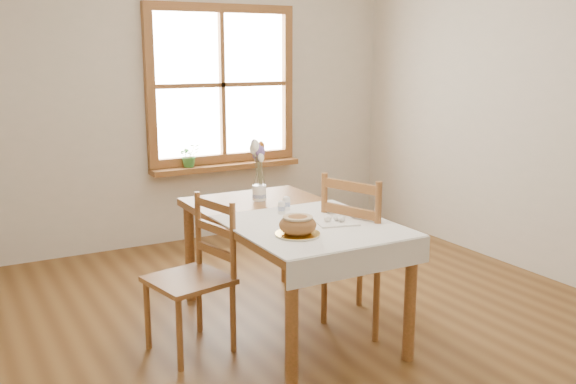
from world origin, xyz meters
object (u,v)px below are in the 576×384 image
chair_left (189,278)px  chair_right (369,249)px  bread_plate (298,234)px  dining_table (288,228)px  flower_vase (259,194)px

chair_left → chair_right: 1.18m
bread_plate → chair_left: bearing=138.1°
dining_table → chair_left: 0.71m
chair_right → bread_plate: 0.77m
dining_table → bread_plate: (-0.19, -0.45, 0.10)m
chair_left → flower_vase: size_ratio=8.70×
chair_right → flower_vase: size_ratio=9.60×
bread_plate → flower_vase: 0.90m
chair_left → bread_plate: size_ratio=3.76×
dining_table → chair_right: bearing=-21.4°
dining_table → chair_right: (0.49, -0.19, -0.16)m
chair_right → flower_vase: chair_right is taller
chair_left → flower_vase: bearing=110.9°
chair_right → bread_plate: size_ratio=4.15×
chair_right → dining_table: bearing=48.9°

